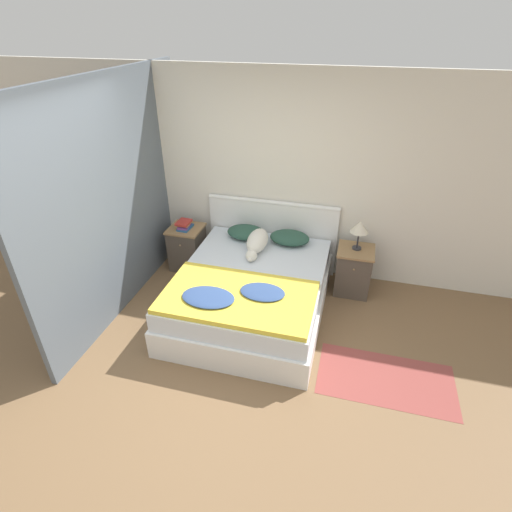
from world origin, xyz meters
The scene contains 14 objects.
ground_plane centered at (0.00, 0.00, 0.00)m, with size 16.00×16.00×0.00m, color brown.
wall_back centered at (0.00, 2.13, 1.27)m, with size 9.00×0.06×2.55m.
wall_side_left centered at (-1.38, 1.05, 1.27)m, with size 0.06×3.10×2.55m.
bed centered at (0.14, 1.04, 0.27)m, with size 1.63×2.00×0.54m.
headboard centered at (0.14, 2.06, 0.51)m, with size 1.71×0.06×0.98m.
nightstand_left centered at (-0.96, 1.76, 0.30)m, with size 0.44×0.43×0.60m.
nightstand_right centered at (1.25, 1.76, 0.30)m, with size 0.44×0.43×0.60m.
pillow_left centered at (-0.14, 1.81, 0.62)m, with size 0.50×0.35×0.15m.
pillow_right centered at (0.42, 1.81, 0.62)m, with size 0.50×0.35×0.15m.
quilt centered at (0.13, 0.53, 0.58)m, with size 1.53×0.90×0.10m.
dog centered at (0.07, 1.54, 0.65)m, with size 0.24×0.69×0.23m.
book_stack centered at (-0.97, 1.75, 0.65)m, with size 0.18×0.24×0.11m.
table_lamp centered at (1.25, 1.79, 0.88)m, with size 0.22×0.22×0.36m.
rug centered at (1.67, 0.37, 0.00)m, with size 1.28×0.68×0.00m.
Camera 1 is at (1.14, -2.52, 3.01)m, focal length 28.00 mm.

